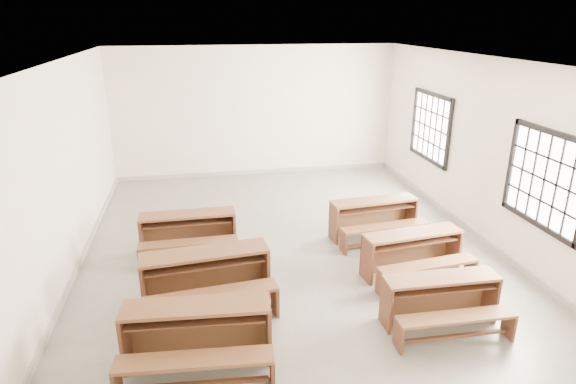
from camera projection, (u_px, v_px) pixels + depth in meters
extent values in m
plane|color=gray|center=(288.00, 245.00, 8.56)|extent=(8.50, 8.50, 0.00)
cube|color=silver|center=(288.00, 61.00, 7.48)|extent=(7.00, 8.50, 0.05)
cube|color=silver|center=(256.00, 112.00, 11.91)|extent=(7.00, 0.05, 3.20)
cube|color=silver|center=(381.00, 292.00, 4.12)|extent=(7.00, 0.05, 3.20)
cube|color=silver|center=(67.00, 170.00, 7.40)|extent=(0.05, 8.50, 3.20)
cube|color=silver|center=(478.00, 148.00, 8.63)|extent=(0.05, 8.50, 3.20)
cube|color=gray|center=(257.00, 172.00, 12.45)|extent=(7.00, 0.04, 0.10)
cube|color=gray|center=(81.00, 260.00, 7.93)|extent=(0.04, 8.50, 0.10)
cube|color=gray|center=(467.00, 227.00, 9.16)|extent=(0.04, 8.50, 0.10)
cube|color=white|center=(546.00, 179.00, 6.97)|extent=(0.02, 1.50, 1.30)
cube|color=black|center=(554.00, 133.00, 6.73)|extent=(0.06, 1.62, 0.08)
cube|color=black|center=(536.00, 223.00, 7.20)|extent=(0.06, 1.62, 0.08)
cube|color=black|center=(511.00, 164.00, 7.69)|extent=(0.06, 0.08, 1.46)
cube|color=white|center=(431.00, 127.00, 10.29)|extent=(0.02, 1.50, 1.30)
cube|color=black|center=(434.00, 95.00, 10.05)|extent=(0.06, 1.62, 0.08)
cube|color=black|center=(427.00, 158.00, 10.52)|extent=(0.06, 1.62, 0.08)
cube|color=black|center=(449.00, 135.00, 9.56)|extent=(0.06, 0.08, 1.46)
cube|color=black|center=(414.00, 120.00, 11.01)|extent=(0.06, 0.08, 1.46)
cube|color=brown|center=(196.00, 307.00, 5.43)|extent=(1.71, 0.55, 0.04)
cube|color=brown|center=(199.00, 325.00, 5.74)|extent=(1.68, 0.18, 0.72)
cube|color=#532C1C|center=(125.00, 339.00, 5.48)|extent=(0.08, 0.42, 0.72)
cube|color=#532C1C|center=(269.00, 330.00, 5.65)|extent=(0.08, 0.42, 0.72)
cube|color=#532C1C|center=(197.00, 319.00, 5.46)|extent=(1.58, 0.44, 0.02)
cube|color=brown|center=(194.00, 360.00, 5.06)|extent=(1.70, 0.43, 0.04)
cube|color=#532C1C|center=(117.00, 383.00, 5.05)|extent=(0.07, 0.30, 0.40)
cube|color=#532C1C|center=(272.00, 371.00, 5.22)|extent=(0.07, 0.30, 0.40)
cube|color=#532C1C|center=(196.00, 384.00, 5.17)|extent=(1.56, 0.18, 0.04)
cube|color=brown|center=(204.00, 253.00, 6.60)|extent=(1.79, 0.61, 0.04)
cube|color=brown|center=(204.00, 271.00, 6.91)|extent=(1.75, 0.22, 0.75)
cube|color=#532C1C|center=(143.00, 287.00, 6.51)|extent=(0.09, 0.44, 0.75)
cube|color=#532C1C|center=(265.00, 270.00, 6.96)|extent=(0.09, 0.44, 0.75)
cube|color=#532C1C|center=(205.00, 264.00, 6.63)|extent=(1.65, 0.49, 0.02)
cube|color=brown|center=(211.00, 294.00, 6.23)|extent=(1.78, 0.48, 0.04)
cube|color=#532C1C|center=(144.00, 320.00, 6.08)|extent=(0.07, 0.31, 0.42)
cube|color=#532C1C|center=(275.00, 299.00, 6.53)|extent=(0.07, 0.31, 0.42)
cube|color=#532C1C|center=(213.00, 316.00, 6.34)|extent=(1.62, 0.21, 0.04)
cube|color=brown|center=(187.00, 214.00, 8.08)|extent=(1.59, 0.41, 0.04)
cube|color=brown|center=(189.00, 229.00, 8.37)|extent=(1.59, 0.05, 0.68)
cube|color=#532C1C|center=(142.00, 237.00, 8.06)|extent=(0.04, 0.40, 0.68)
cube|color=#532C1C|center=(234.00, 230.00, 8.34)|extent=(0.04, 0.40, 0.68)
cube|color=#532C1C|center=(188.00, 222.00, 8.11)|extent=(1.47, 0.31, 0.02)
cube|color=brown|center=(188.00, 243.00, 7.73)|extent=(1.59, 0.29, 0.04)
cube|color=#532C1C|center=(140.00, 259.00, 7.66)|extent=(0.04, 0.28, 0.38)
cube|color=#532C1C|center=(237.00, 250.00, 7.95)|extent=(0.04, 0.28, 0.38)
cube|color=#532C1C|center=(190.00, 259.00, 7.84)|extent=(1.47, 0.06, 0.04)
cube|color=brown|center=(442.00, 278.00, 6.19)|extent=(1.50, 0.41, 0.04)
cube|color=brown|center=(433.00, 294.00, 6.46)|extent=(1.50, 0.07, 0.64)
cube|color=#532C1C|center=(386.00, 306.00, 6.19)|extent=(0.05, 0.37, 0.64)
cube|color=#532C1C|center=(490.00, 295.00, 6.42)|extent=(0.05, 0.37, 0.64)
cube|color=#532C1C|center=(441.00, 287.00, 6.22)|extent=(1.39, 0.31, 0.02)
cube|color=brown|center=(457.00, 317.00, 5.86)|extent=(1.50, 0.30, 0.04)
cube|color=#532C1C|center=(399.00, 337.00, 5.82)|extent=(0.04, 0.26, 0.36)
cube|color=#532C1C|center=(509.00, 325.00, 6.04)|extent=(0.04, 0.26, 0.36)
cube|color=#532C1C|center=(454.00, 336.00, 5.96)|extent=(1.38, 0.08, 0.04)
cube|color=brown|center=(413.00, 233.00, 7.40)|extent=(1.60, 0.57, 0.04)
cube|color=brown|center=(405.00, 249.00, 7.67)|extent=(1.56, 0.22, 0.67)
cube|color=#532C1C|center=(367.00, 261.00, 7.30)|extent=(0.08, 0.39, 0.67)
cube|color=#532C1C|center=(453.00, 247.00, 7.73)|extent=(0.08, 0.39, 0.67)
cube|color=#532C1C|center=(413.00, 242.00, 7.43)|extent=(1.47, 0.46, 0.02)
cube|color=brown|center=(429.00, 265.00, 7.07)|extent=(1.59, 0.45, 0.04)
cube|color=#532C1C|center=(381.00, 285.00, 6.92)|extent=(0.07, 0.28, 0.37)
cube|color=#532C1C|center=(471.00, 269.00, 7.35)|extent=(0.07, 0.28, 0.37)
cube|color=#532C1C|center=(427.00, 282.00, 7.17)|extent=(1.44, 0.21, 0.04)
cube|color=brown|center=(374.00, 201.00, 8.69)|extent=(1.62, 0.54, 0.04)
cube|color=brown|center=(369.00, 215.00, 8.97)|extent=(1.58, 0.18, 0.67)
cube|color=#532C1C|center=(334.00, 223.00, 8.61)|extent=(0.08, 0.40, 0.67)
cube|color=#532C1C|center=(411.00, 214.00, 9.01)|extent=(0.08, 0.40, 0.67)
cube|color=#532C1C|center=(374.00, 208.00, 8.72)|extent=(1.49, 0.43, 0.02)
cube|color=brown|center=(385.00, 226.00, 8.35)|extent=(1.61, 0.42, 0.04)
cube|color=#532C1C|center=(344.00, 242.00, 8.22)|extent=(0.06, 0.28, 0.38)
cube|color=#532C1C|center=(424.00, 232.00, 8.62)|extent=(0.06, 0.28, 0.38)
cube|color=#532C1C|center=(384.00, 242.00, 8.45)|extent=(1.47, 0.18, 0.04)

